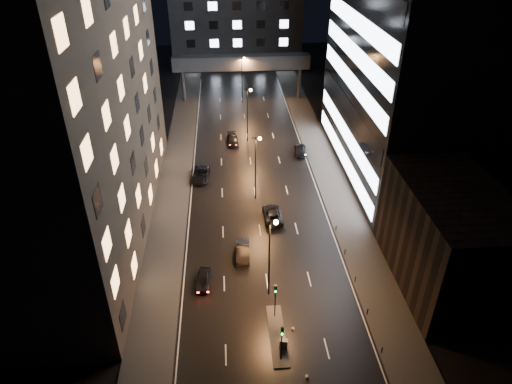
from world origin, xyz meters
The scene contains 25 objects.
ground centered at (0.00, 40.00, 0.00)m, with size 160.00×160.00×0.00m, color black.
sidewalk_left centered at (-12.50, 35.00, 0.07)m, with size 5.00×110.00×0.15m, color #383533.
sidewalk_right centered at (12.50, 35.00, 0.07)m, with size 5.00×110.00×0.15m, color #383533.
building_left centered at (-22.50, 24.00, 20.00)m, with size 15.00×48.00×40.00m, color #2D2319.
building_right_low centered at (20.00, 9.00, 6.00)m, with size 10.00×18.00×12.00m, color black.
building_right_glass centered at (25.00, 36.00, 22.50)m, with size 20.00×36.00×45.00m, color black.
building_far centered at (0.00, 98.00, 12.50)m, with size 34.00×14.00×25.00m, color #333335.
skybridge centered at (0.00, 70.00, 8.34)m, with size 30.00×3.00×10.00m.
median_island centered at (0.30, 2.00, 0.07)m, with size 1.60×8.00×0.15m, color #383533.
traffic_signal_near centered at (0.30, 4.49, 3.09)m, with size 0.28×0.34×4.40m.
traffic_signal_far centered at (0.30, -1.01, 3.09)m, with size 0.28×0.34×4.40m.
bollard_row centered at (10.20, 6.50, 0.45)m, with size 0.12×25.12×0.90m.
streetlight_near centered at (0.16, 8.00, 6.50)m, with size 1.45×0.50×10.15m.
streetlight_mid_a centered at (0.16, 28.00, 6.50)m, with size 1.45×0.50×10.15m.
streetlight_mid_b centered at (0.16, 48.00, 6.50)m, with size 1.45×0.50×10.15m.
streetlight_far centered at (0.16, 68.00, 6.50)m, with size 1.45×0.50×10.15m.
car_away_a centered at (-7.37, 10.10, 0.68)m, with size 1.62×4.02×1.37m, color black.
car_away_b centered at (-2.57, 14.77, 0.77)m, with size 1.63×4.68×1.54m, color black.
car_away_c centered at (-8.34, 34.50, 0.78)m, with size 2.59×5.62×1.56m, color black.
car_away_d centered at (-2.83, 47.12, 0.71)m, with size 2.00×4.91×1.43m, color black.
car_toward_a centered at (2.00, 22.53, 0.76)m, with size 2.51×5.44×1.51m, color black.
car_toward_b centered at (9.00, 42.35, 0.72)m, with size 2.02×4.97×1.44m, color black.
utility_cabinet centered at (0.70, 0.28, 0.74)m, with size 0.79×0.48×1.17m, color #4A4A4D.
cone_a centered at (1.97, 2.54, 0.25)m, with size 0.37×0.37×0.50m, color orange.
cone_b centered at (2.47, -3.16, 0.24)m, with size 0.38×0.38×0.48m, color #ED530C.
Camera 1 is at (-4.25, -29.51, 37.09)m, focal length 32.00 mm.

